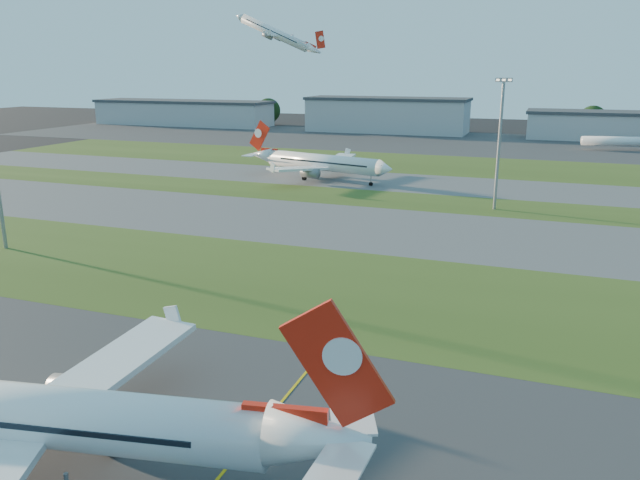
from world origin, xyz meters
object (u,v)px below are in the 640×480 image
at_px(airliner_taxiing, 322,163).
at_px(light_mast_centre, 500,136).
at_px(mini_jet_near, 622,141).
at_px(airliner_parked, 40,417).

height_order(airliner_taxiing, light_mast_centre, light_mast_centre).
relative_size(airliner_taxiing, light_mast_centre, 1.54).
bearing_deg(light_mast_centre, airliner_taxiing, 155.84).
distance_m(airliner_taxiing, mini_jet_near, 120.03).
bearing_deg(airliner_parked, airliner_taxiing, 90.58).
xyz_separation_m(airliner_taxiing, light_mast_centre, (44.53, -19.98, 10.38)).
bearing_deg(airliner_taxiing, light_mast_centre, 170.14).
xyz_separation_m(airliner_parked, light_mast_centre, (21.57, 98.85, 10.31)).
height_order(airliner_parked, mini_jet_near, airliner_parked).
relative_size(mini_jet_near, light_mast_centre, 1.10).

